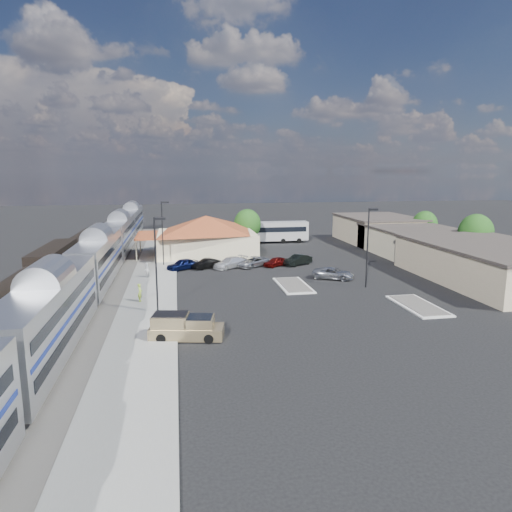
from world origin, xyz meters
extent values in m
plane|color=black|center=(0.00, 0.00, 0.00)|extent=(280.00, 280.00, 0.00)
cube|color=#4C4944|center=(-21.00, 8.00, 0.06)|extent=(16.00, 100.00, 0.12)
cube|color=gray|center=(-12.00, 6.00, 0.09)|extent=(5.50, 92.00, 0.18)
cube|color=silver|center=(-18.00, -14.97, 3.05)|extent=(3.00, 20.00, 5.00)
cube|color=black|center=(-18.00, -14.97, 0.30)|extent=(2.20, 16.00, 0.60)
cube|color=silver|center=(-18.00, 6.03, 3.05)|extent=(3.00, 20.00, 5.00)
cube|color=black|center=(-18.00, 6.03, 0.30)|extent=(2.20, 16.00, 0.60)
cube|color=silver|center=(-18.00, 27.03, 3.05)|extent=(3.00, 20.00, 5.00)
cube|color=black|center=(-18.00, 27.03, 0.30)|extent=(2.20, 16.00, 0.60)
cube|color=silver|center=(-18.00, 48.03, 3.05)|extent=(3.00, 20.00, 5.00)
cube|color=black|center=(-18.00, 48.03, 0.30)|extent=(2.20, 16.00, 0.60)
cylinder|color=black|center=(-24.00, -5.45, 2.10)|extent=(2.80, 14.00, 2.80)
cube|color=black|center=(-24.00, -5.45, 0.30)|extent=(2.20, 12.00, 0.60)
cube|color=black|center=(-24.00, 10.55, 2.20)|extent=(2.80, 14.00, 3.60)
cube|color=black|center=(-24.00, 10.55, 0.30)|extent=(2.20, 12.00, 0.60)
cylinder|color=black|center=(-24.00, 26.55, 2.10)|extent=(2.80, 14.00, 2.80)
cube|color=black|center=(-24.00, 26.55, 0.30)|extent=(2.20, 12.00, 0.60)
cube|color=beige|center=(-4.50, 24.00, 1.80)|extent=(15.00, 12.00, 3.60)
pyramid|color=brown|center=(-4.50, 24.00, 4.90)|extent=(15.30, 12.24, 2.60)
cube|color=brown|center=(-13.60, 24.00, 3.30)|extent=(3.20, 9.60, 0.25)
cube|color=#C6B28C|center=(28.00, 0.00, 2.10)|extent=(14.00, 22.00, 4.20)
cube|color=#3F3833|center=(28.00, 0.00, 4.35)|extent=(14.40, 22.40, 0.30)
cube|color=#C6B28C|center=(28.00, 18.00, 2.00)|extent=(12.00, 18.00, 4.00)
cube|color=#3F3833|center=(28.00, 18.00, 4.15)|extent=(12.40, 18.40, 0.30)
cube|color=#C6B28C|center=(28.00, 32.00, 2.25)|extent=(12.00, 16.00, 4.50)
cube|color=#3F3833|center=(28.00, 32.00, 4.65)|extent=(12.40, 16.40, 0.30)
cube|color=silver|center=(4.00, 2.00, 0.07)|extent=(3.30, 7.50, 0.15)
cube|color=#4C4944|center=(4.00, 2.00, 0.16)|extent=(2.70, 6.90, 0.10)
cube|color=silver|center=(14.00, -8.00, 0.07)|extent=(3.30, 7.50, 0.15)
cube|color=#4C4944|center=(14.00, -8.00, 0.16)|extent=(2.70, 6.90, 0.10)
cylinder|color=black|center=(-11.00, -6.00, 4.50)|extent=(0.16, 0.16, 9.00)
cube|color=black|center=(-10.50, -6.00, 8.85)|extent=(1.00, 0.25, 0.22)
cylinder|color=black|center=(-11.00, 16.00, 4.50)|extent=(0.16, 0.16, 9.00)
cube|color=black|center=(-10.50, 16.00, 8.85)|extent=(1.00, 0.25, 0.22)
cylinder|color=black|center=(12.00, 0.00, 4.50)|extent=(0.16, 0.16, 9.00)
cube|color=black|center=(12.50, 0.00, 8.85)|extent=(1.00, 0.25, 0.22)
cylinder|color=#382314|center=(34.00, 12.00, 1.43)|extent=(0.30, 0.30, 2.86)
ellipsoid|color=#154917|center=(34.00, 12.00, 4.23)|extent=(4.94, 4.94, 5.46)
cylinder|color=#382314|center=(34.00, 26.00, 1.28)|extent=(0.30, 0.30, 2.55)
ellipsoid|color=#154917|center=(34.00, 26.00, 3.77)|extent=(4.41, 4.41, 4.87)
cylinder|color=#382314|center=(3.00, 30.00, 1.36)|extent=(0.30, 0.30, 2.73)
ellipsoid|color=#154917|center=(3.00, 30.00, 4.03)|extent=(4.71, 4.71, 5.21)
cube|color=#9C8760|center=(-8.50, -12.94, 0.57)|extent=(6.03, 3.12, 0.94)
cube|color=#9C8760|center=(-8.50, -12.94, 1.30)|extent=(2.51, 2.36, 0.99)
cube|color=#9C8760|center=(-8.50, -12.94, 1.41)|extent=(3.08, 2.46, 1.15)
cylinder|color=black|center=(-6.87, -14.21, 0.38)|extent=(0.79, 0.43, 0.75)
cylinder|color=black|center=(-6.52, -12.36, 0.38)|extent=(0.79, 0.43, 0.75)
cylinder|color=black|center=(-10.48, -13.52, 0.38)|extent=(0.79, 0.43, 0.75)
cylinder|color=black|center=(-10.13, -11.67, 0.38)|extent=(0.79, 0.43, 0.75)
imported|color=#A9ACB2|center=(9.71, 4.55, 0.70)|extent=(5.56, 4.56, 1.41)
cube|color=silver|center=(8.89, 34.14, 2.15)|extent=(12.01, 2.62, 3.40)
cube|color=black|center=(8.89, 34.14, 2.56)|extent=(11.05, 2.66, 0.90)
cylinder|color=black|center=(13.09, 32.97, 0.45)|extent=(0.90, 0.30, 0.90)
cylinder|color=black|center=(13.09, 35.31, 0.45)|extent=(0.90, 0.30, 0.90)
cylinder|color=black|center=(5.28, 32.98, 0.45)|extent=(0.90, 0.30, 0.90)
cylinder|color=black|center=(5.29, 35.32, 0.45)|extent=(0.90, 0.30, 0.90)
imported|color=#9EC03C|center=(-12.86, -2.10, 1.10)|extent=(0.50, 0.70, 1.83)
imported|color=silver|center=(-12.86, 8.63, 1.08)|extent=(0.90, 1.03, 1.81)
imported|color=#0B1238|center=(-8.41, 13.10, 0.75)|extent=(4.67, 3.83, 1.50)
imported|color=black|center=(-5.21, 13.40, 0.67)|extent=(4.22, 3.24, 1.34)
imported|color=silver|center=(-2.01, 13.10, 0.75)|extent=(5.44, 4.64, 1.50)
imported|color=gray|center=(1.19, 13.40, 0.69)|extent=(5.39, 4.82, 1.39)
imported|color=#680D0B|center=(4.39, 13.10, 0.65)|extent=(4.09, 3.23, 1.30)
imported|color=black|center=(7.59, 13.40, 0.74)|extent=(4.65, 3.65, 1.48)
camera|label=1|loc=(-9.00, -47.55, 13.03)|focal=32.00mm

